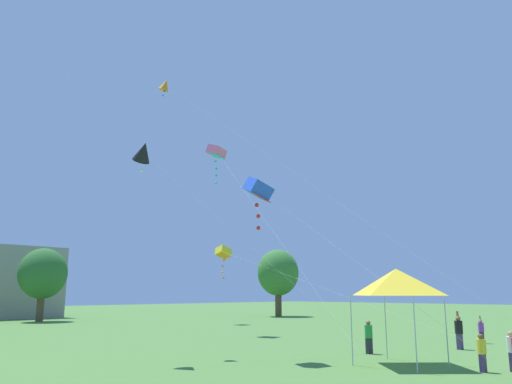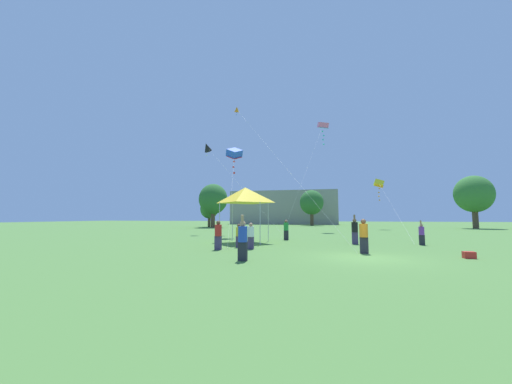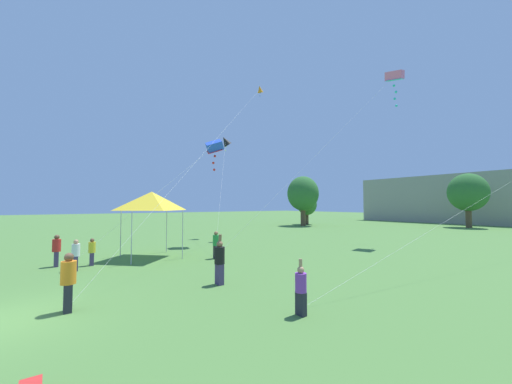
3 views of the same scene
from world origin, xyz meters
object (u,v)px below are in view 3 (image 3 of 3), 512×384
person_red_shirt (56,249)px  person_green_shirt (216,244)px  festival_tent (152,201)px  kite_pink_box_3 (395,77)px  person_purple_shirt (301,288)px  kite_black_diamond_1 (226,141)px  person_yellow_shirt (92,251)px  kite_blue_box_2 (214,147)px  person_orange_shirt (68,280)px  person_black_shirt (220,260)px  person_white_shirt (76,254)px  kite_orange_diamond_4 (260,90)px

person_red_shirt → person_green_shirt: bearing=169.5°
festival_tent → kite_pink_box_3: size_ratio=0.26×
person_red_shirt → person_purple_shirt: person_red_shirt is taller
festival_tent → kite_black_diamond_1: (-7.30, 9.58, 6.45)m
person_yellow_shirt → kite_blue_box_2: kite_blue_box_2 is taller
person_orange_shirt → person_red_shirt: bearing=94.6°
person_yellow_shirt → person_black_shirt: person_black_shirt is taller
festival_tent → kite_blue_box_2: bearing=115.2°
festival_tent → kite_blue_box_2: kite_blue_box_2 is taller
person_green_shirt → person_orange_shirt: size_ratio=0.92×
person_green_shirt → person_orange_shirt: person_orange_shirt is taller
person_red_shirt → kite_pink_box_3: kite_pink_box_3 is taller
person_yellow_shirt → kite_black_diamond_1: 17.66m
festival_tent → person_purple_shirt: (12.32, 0.95, -2.75)m
person_yellow_shirt → person_green_shirt: bearing=120.5°
person_yellow_shirt → person_black_shirt: 8.38m
kite_blue_box_2 → person_red_shirt: bearing=-77.0°
kite_blue_box_2 → kite_pink_box_3: 16.93m
person_white_shirt → person_orange_shirt: 6.36m
person_yellow_shirt → person_purple_shirt: bearing=69.0°
person_black_shirt → person_purple_shirt: (4.40, 0.38, -0.19)m
person_purple_shirt → kite_pink_box_3: kite_pink_box_3 is taller
person_yellow_shirt → kite_orange_diamond_4: bearing=157.0°
festival_tent → person_orange_shirt: size_ratio=2.29×
kite_blue_box_2 → kite_orange_diamond_4: bearing=105.2°
person_orange_shirt → person_purple_shirt: size_ratio=1.08×
person_black_shirt → person_orange_shirt: bearing=150.3°
person_red_shirt → kite_black_diamond_1: size_ratio=0.16×
person_yellow_shirt → kite_orange_diamond_4: 21.50m
person_orange_shirt → kite_blue_box_2: 16.71m
person_white_shirt → kite_black_diamond_1: kite_black_diamond_1 is taller
person_black_shirt → kite_pink_box_3: (-1.99, 18.39, 13.57)m
person_red_shirt → kite_pink_box_3: bearing=175.1°
festival_tent → person_yellow_shirt: festival_tent is taller
festival_tent → person_purple_shirt: bearing=4.4°
person_green_shirt → kite_orange_diamond_4: (-7.11, 8.73, 14.26)m
festival_tent → person_white_shirt: festival_tent is taller
person_red_shirt → person_green_shirt: person_red_shirt is taller
person_green_shirt → kite_black_diamond_1: (-10.00, 6.39, 9.11)m
person_orange_shirt → person_green_shirt: bearing=36.5°
person_green_shirt → person_black_shirt: (5.23, -2.62, 0.11)m
person_purple_shirt → kite_pink_box_3: size_ratio=0.10×
person_orange_shirt → kite_black_diamond_1: (-15.14, 14.32, 9.04)m
festival_tent → kite_black_diamond_1: bearing=127.3°
person_purple_shirt → kite_orange_diamond_4: bearing=11.9°
kite_blue_box_2 → person_green_shirt: bearing=-26.4°
festival_tent → person_orange_shirt: bearing=-31.1°
kite_pink_box_3 → kite_black_diamond_1: bearing=-144.7°
kite_pink_box_3 → kite_orange_diamond_4: bearing=-145.8°
person_red_shirt → kite_blue_box_2: kite_blue_box_2 is taller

